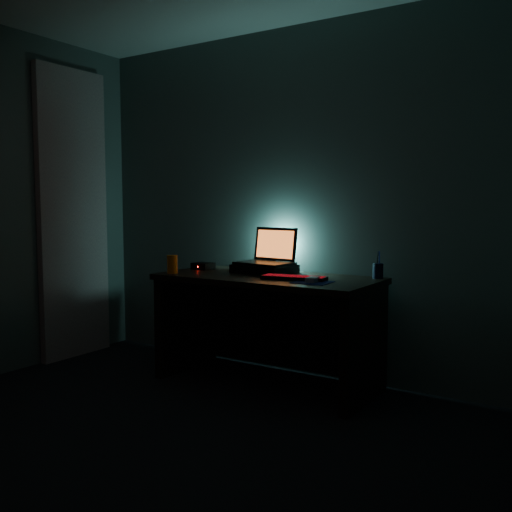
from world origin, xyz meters
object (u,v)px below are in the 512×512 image
(keyboard, at_px, (294,278))
(pen_cup, at_px, (378,271))
(mouse, at_px, (313,280))
(juice_glass, at_px, (172,264))
(router, at_px, (203,266))
(laptop, at_px, (269,256))

(keyboard, height_order, pen_cup, pen_cup)
(mouse, height_order, pen_cup, pen_cup)
(mouse, distance_m, pen_cup, 0.49)
(mouse, relative_size, pen_cup, 1.02)
(juice_glass, bearing_deg, mouse, 5.91)
(pen_cup, distance_m, router, 1.30)
(juice_glass, xyz_separation_m, router, (0.03, 0.32, -0.04))
(pen_cup, distance_m, juice_glass, 1.41)
(laptop, relative_size, pen_cup, 4.11)
(pen_cup, bearing_deg, router, -170.99)
(pen_cup, height_order, router, pen_cup)
(keyboard, relative_size, mouse, 4.32)
(mouse, bearing_deg, router, 165.27)
(mouse, xyz_separation_m, juice_glass, (-1.05, -0.11, 0.05))
(juice_glass, bearing_deg, keyboard, 10.57)
(keyboard, bearing_deg, pen_cup, 30.44)
(mouse, xyz_separation_m, pen_cup, (0.27, 0.41, 0.03))
(keyboard, relative_size, juice_glass, 3.38)
(pen_cup, bearing_deg, keyboard, -140.48)
(mouse, distance_m, juice_glass, 1.05)
(laptop, height_order, juice_glass, laptop)
(laptop, xyz_separation_m, router, (-0.51, -0.10, -0.10))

